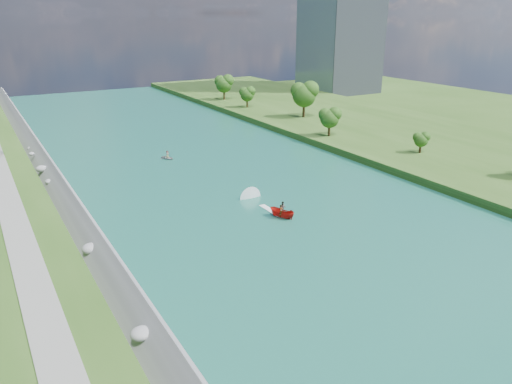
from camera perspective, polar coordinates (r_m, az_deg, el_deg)
ground at (r=66.14m, az=4.83°, el=-4.29°), size 260.00×260.00×0.00m
river_water at (r=82.13m, az=-3.10°, el=0.67°), size 55.00×240.00×0.10m
berm_east at (r=112.31m, az=20.09°, el=5.10°), size 44.00×240.00×1.50m
riprap_bank at (r=73.57m, az=-21.06°, el=-1.56°), size 4.58×236.00×4.41m
riverside_path at (r=73.20m, az=-26.44°, el=-0.97°), size 3.00×200.00×0.10m
office_tower at (r=186.08m, az=9.74°, el=20.47°), size 22.00×22.00×60.00m
trees_east at (r=113.27m, az=10.51°, el=8.71°), size 14.24×136.04×10.70m
motorboat at (r=70.73m, az=2.19°, el=-1.95°), size 3.60×18.79×2.09m
raft at (r=98.81m, az=-10.07°, el=3.95°), size 3.10×3.50×1.63m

